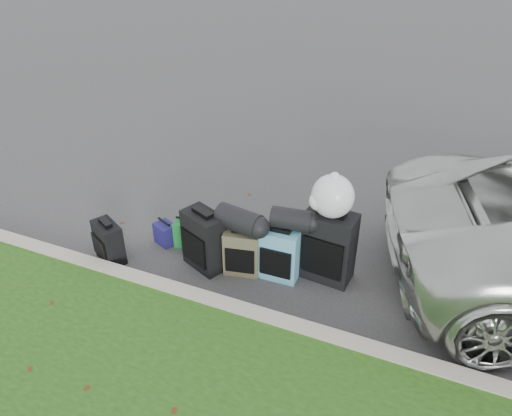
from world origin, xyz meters
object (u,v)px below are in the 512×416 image
at_px(suitcase_teal, 280,254).
at_px(tote_navy, 165,233).
at_px(tote_green, 188,233).
at_px(suitcase_large_black_left, 204,240).
at_px(suitcase_olive, 242,252).
at_px(suitcase_large_black_right, 329,246).
at_px(suitcase_small_black, 109,242).

height_order(suitcase_teal, tote_navy, suitcase_teal).
bearing_deg(suitcase_teal, tote_green, 172.17).
height_order(suitcase_teal, tote_green, suitcase_teal).
bearing_deg(tote_navy, suitcase_teal, 21.29).
relative_size(suitcase_large_black_left, tote_green, 2.09).
bearing_deg(tote_green, tote_navy, -174.47).
height_order(suitcase_large_black_left, tote_navy, suitcase_large_black_left).
distance_m(suitcase_olive, suitcase_teal, 0.42).
height_order(suitcase_large_black_left, suitcase_teal, suitcase_large_black_left).
xyz_separation_m(suitcase_large_black_left, suitcase_olive, (0.44, 0.06, -0.08)).
bearing_deg(tote_green, suitcase_large_black_right, -8.49).
relative_size(suitcase_large_black_left, tote_navy, 2.62).
bearing_deg(tote_navy, suitcase_olive, 16.24).
bearing_deg(suitcase_large_black_left, suitcase_teal, 32.78).
relative_size(suitcase_small_black, suitcase_olive, 0.90).
bearing_deg(suitcase_olive, tote_green, 153.38).
height_order(suitcase_small_black, suitcase_large_black_right, suitcase_large_black_right).
height_order(suitcase_large_black_left, suitcase_olive, suitcase_large_black_left).
distance_m(suitcase_large_black_left, suitcase_olive, 0.45).
relative_size(suitcase_large_black_left, suitcase_olive, 1.28).
bearing_deg(tote_navy, suitcase_large_black_left, 6.53).
bearing_deg(tote_green, suitcase_small_black, -148.54).
distance_m(suitcase_small_black, tote_navy, 0.69).
bearing_deg(suitcase_small_black, tote_navy, 80.86).
relative_size(tote_green, tote_navy, 1.26).
distance_m(suitcase_large_black_left, suitcase_teal, 0.87).
bearing_deg(suitcase_teal, tote_navy, 176.29).
bearing_deg(suitcase_teal, suitcase_small_black, -167.41).
height_order(suitcase_large_black_left, tote_green, suitcase_large_black_left).
bearing_deg(suitcase_teal, suitcase_olive, -170.28).
height_order(suitcase_large_black_left, suitcase_large_black_right, suitcase_large_black_right).
relative_size(suitcase_teal, tote_navy, 2.30).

